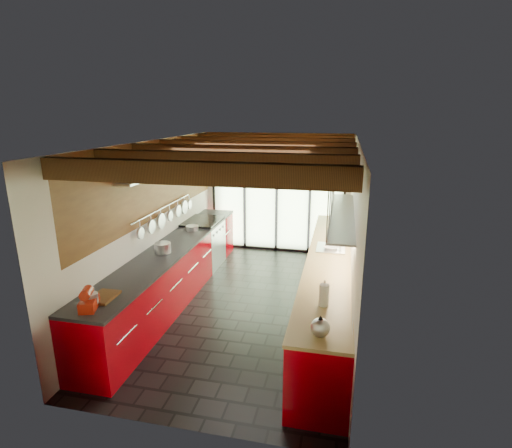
# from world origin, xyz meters

# --- Properties ---
(ground) EXTENTS (5.50, 5.50, 0.00)m
(ground) POSITION_xyz_m (0.00, 0.00, 0.00)
(ground) COLOR black
(ground) RESTS_ON ground
(room_shell) EXTENTS (5.50, 5.50, 5.50)m
(room_shell) POSITION_xyz_m (0.00, 0.00, 1.65)
(room_shell) COLOR silver
(room_shell) RESTS_ON ground
(ceiling_beams) EXTENTS (3.14, 5.06, 4.90)m
(ceiling_beams) POSITION_xyz_m (-0.00, 0.38, 2.46)
(ceiling_beams) COLOR #593316
(ceiling_beams) RESTS_ON ground
(glass_door) EXTENTS (2.95, 0.10, 2.90)m
(glass_door) POSITION_xyz_m (0.00, 2.69, 1.66)
(glass_door) COLOR #C6EAAD
(glass_door) RESTS_ON ground
(left_counter) EXTENTS (0.68, 5.00, 0.92)m
(left_counter) POSITION_xyz_m (-1.28, 0.00, 0.46)
(left_counter) COLOR #A8000A
(left_counter) RESTS_ON ground
(range_stove) EXTENTS (0.66, 0.90, 0.97)m
(range_stove) POSITION_xyz_m (-1.28, 1.45, 0.47)
(range_stove) COLOR silver
(range_stove) RESTS_ON ground
(right_counter) EXTENTS (0.68, 5.00, 0.92)m
(right_counter) POSITION_xyz_m (1.27, 0.00, 0.46)
(right_counter) COLOR #A8000A
(right_counter) RESTS_ON ground
(sink_assembly) EXTENTS (0.45, 0.52, 0.43)m
(sink_assembly) POSITION_xyz_m (1.29, 0.40, 0.96)
(sink_assembly) COLOR silver
(sink_assembly) RESTS_ON right_counter
(upper_cabinets_right) EXTENTS (0.34, 3.00, 3.00)m
(upper_cabinets_right) POSITION_xyz_m (1.43, 0.30, 1.85)
(upper_cabinets_right) COLOR silver
(upper_cabinets_right) RESTS_ON ground
(left_wall_fixtures) EXTENTS (0.28, 2.60, 0.96)m
(left_wall_fixtures) POSITION_xyz_m (-1.47, 0.29, 1.78)
(left_wall_fixtures) COLOR silver
(left_wall_fixtures) RESTS_ON ground
(stand_mixer) EXTENTS (0.25, 0.32, 0.26)m
(stand_mixer) POSITION_xyz_m (-1.27, -2.24, 1.02)
(stand_mixer) COLOR #B1210E
(stand_mixer) RESTS_ON left_counter
(pot_large) EXTENTS (0.29, 0.29, 0.16)m
(pot_large) POSITION_xyz_m (-1.27, -0.38, 1.00)
(pot_large) COLOR silver
(pot_large) RESTS_ON left_counter
(pot_small) EXTENTS (0.26, 0.26, 0.09)m
(pot_small) POSITION_xyz_m (-1.27, 0.87, 0.96)
(pot_small) COLOR silver
(pot_small) RESTS_ON left_counter
(cutting_board) EXTENTS (0.27, 0.37, 0.03)m
(cutting_board) POSITION_xyz_m (-1.27, -1.98, 0.94)
(cutting_board) COLOR brown
(cutting_board) RESTS_ON left_counter
(kettle) EXTENTS (0.23, 0.26, 0.22)m
(kettle) POSITION_xyz_m (1.27, -2.25, 1.02)
(kettle) COLOR silver
(kettle) RESTS_ON right_counter
(paper_towel) EXTENTS (0.13, 0.13, 0.30)m
(paper_towel) POSITION_xyz_m (1.27, -1.61, 1.05)
(paper_towel) COLOR white
(paper_towel) RESTS_ON right_counter
(soap_bottle) EXTENTS (0.10, 0.10, 0.18)m
(soap_bottle) POSITION_xyz_m (1.27, 0.78, 1.01)
(soap_bottle) COLOR silver
(soap_bottle) RESTS_ON right_counter
(bowl) EXTENTS (0.26, 0.26, 0.05)m
(bowl) POSITION_xyz_m (1.27, 0.34, 0.95)
(bowl) COLOR silver
(bowl) RESTS_ON right_counter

